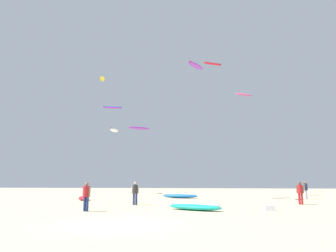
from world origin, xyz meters
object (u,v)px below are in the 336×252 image
at_px(kite_aloft_1, 114,130).
at_px(kite_aloft_4, 196,66).
at_px(person_midground, 300,191).
at_px(kite_grounded_mid, 195,207).
at_px(cooler_box, 270,208).
at_px(kite_aloft_5, 244,95).
at_px(person_foreground, 86,194).
at_px(kite_grounded_far, 84,198).
at_px(person_left, 306,189).
at_px(person_right, 135,191).
at_px(kite_aloft_8, 213,64).
at_px(kite_aloft_7, 139,128).
at_px(kite_aloft_2, 102,79).
at_px(kite_aloft_3, 112,108).
at_px(kite_grounded_near, 180,196).

xyz_separation_m(kite_aloft_1, kite_aloft_4, (12.18, -13.82, 4.34)).
relative_size(person_midground, kite_grounded_mid, 0.47).
relative_size(cooler_box, kite_aloft_5, 0.17).
bearing_deg(person_foreground, kite_grounded_far, 41.48).
height_order(person_left, person_right, person_left).
bearing_deg(person_midground, kite_aloft_5, 37.97).
distance_m(person_left, cooler_box, 14.00).
height_order(kite_aloft_4, kite_aloft_8, kite_aloft_8).
relative_size(kite_aloft_1, kite_aloft_4, 1.09).
relative_size(person_right, kite_grounded_mid, 0.47).
xyz_separation_m(kite_grounded_mid, kite_aloft_7, (-10.37, 33.98, 10.69)).
distance_m(person_right, kite_aloft_7, 32.24).
xyz_separation_m(cooler_box, kite_aloft_2, (-19.29, 25.54, 17.27)).
height_order(kite_grounded_far, kite_aloft_8, kite_aloft_8).
xyz_separation_m(person_midground, kite_aloft_5, (-0.28, 27.13, 15.15)).
bearing_deg(kite_aloft_3, kite_grounded_mid, -63.98).
bearing_deg(kite_aloft_2, cooler_box, -52.93).
distance_m(kite_aloft_4, kite_aloft_5, 23.72).
distance_m(kite_aloft_1, kite_aloft_5, 22.77).
bearing_deg(kite_grounded_mid, kite_aloft_1, 116.49).
xyz_separation_m(person_left, kite_aloft_4, (-10.63, -2.27, 12.35)).
distance_m(person_right, cooler_box, 9.99).
xyz_separation_m(kite_aloft_5, kite_aloft_8, (-5.66, -13.83, 0.47)).
xyz_separation_m(person_left, kite_aloft_2, (-25.36, 12.95, 16.40)).
bearing_deg(kite_aloft_1, person_foreground, -77.79).
relative_size(cooler_box, kite_aloft_1, 0.19).
bearing_deg(cooler_box, kite_aloft_1, 124.75).
height_order(kite_grounded_near, kite_aloft_3, kite_aloft_3).
bearing_deg(kite_grounded_mid, kite_grounded_far, 138.85).
distance_m(kite_grounded_far, kite_aloft_2, 24.06).
xyz_separation_m(kite_grounded_mid, kite_aloft_3, (-13.41, 27.47, 12.99)).
xyz_separation_m(person_foreground, person_left, (17.26, 14.09, -0.00)).
height_order(kite_grounded_near, kite_aloft_5, kite_aloft_5).
xyz_separation_m(kite_aloft_1, kite_aloft_2, (-2.55, 1.40, 8.39)).
distance_m(person_foreground, person_left, 22.28).
bearing_deg(person_midground, kite_aloft_3, 81.89).
bearing_deg(kite_aloft_1, person_midground, -42.80).
distance_m(person_foreground, cooler_box, 11.33).
bearing_deg(person_foreground, kite_aloft_7, 26.41).
relative_size(kite_grounded_far, kite_aloft_8, 1.31).
distance_m(kite_grounded_near, kite_aloft_2, 24.70).
distance_m(person_midground, person_left, 7.61).
bearing_deg(person_right, kite_aloft_7, 177.27).
distance_m(kite_grounded_far, kite_aloft_7, 26.84).
bearing_deg(kite_aloft_1, person_left, -26.86).
xyz_separation_m(kite_aloft_3, kite_aloft_4, (13.49, -17.00, 0.17)).
distance_m(kite_aloft_3, kite_aloft_4, 21.70).
distance_m(kite_aloft_2, kite_aloft_8, 18.14).
bearing_deg(kite_aloft_2, person_right, -65.31).
distance_m(kite_aloft_5, kite_aloft_8, 14.95).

